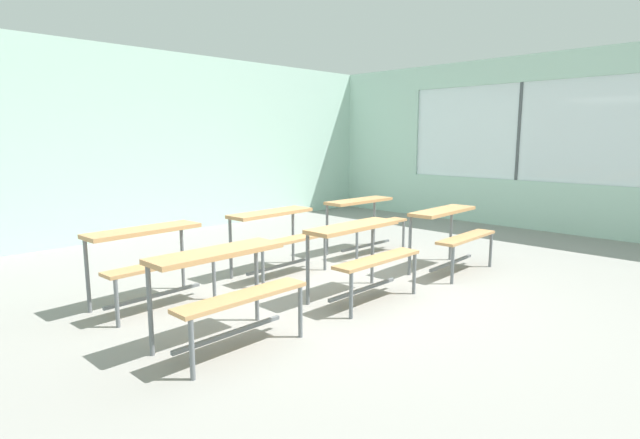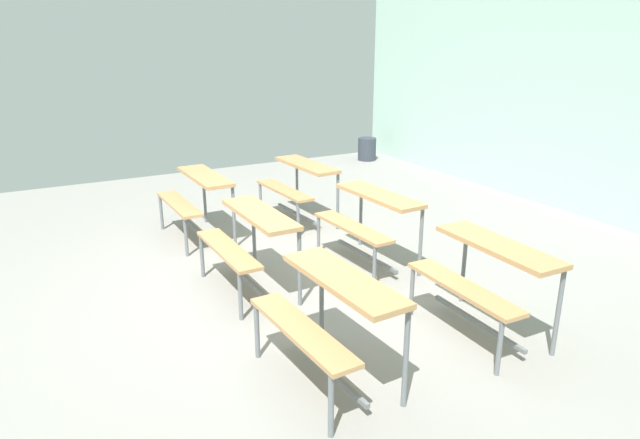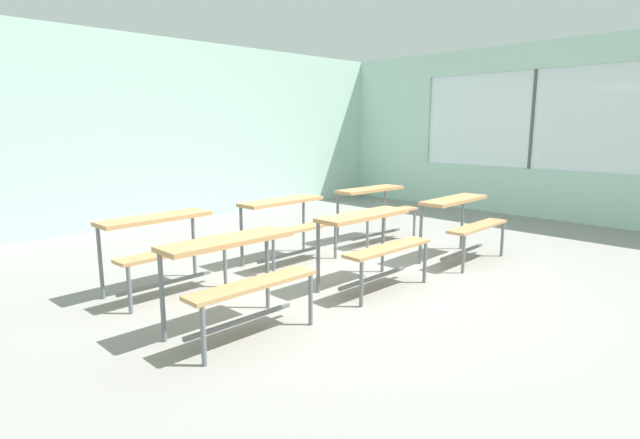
{
  "view_description": "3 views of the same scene",
  "coord_description": "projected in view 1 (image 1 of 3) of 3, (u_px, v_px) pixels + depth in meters",
  "views": [
    {
      "loc": [
        -3.8,
        -3.3,
        1.6
      ],
      "look_at": [
        -0.07,
        0.41,
        0.73
      ],
      "focal_mm": 28.0,
      "sensor_mm": 36.0,
      "label": 1
    },
    {
      "loc": [
        4.35,
        -1.89,
        2.25
      ],
      "look_at": [
        -0.67,
        0.86,
        0.35
      ],
      "focal_mm": 31.23,
      "sensor_mm": 36.0,
      "label": 2
    },
    {
      "loc": [
        -3.8,
        -3.3,
        1.6
      ],
      "look_at": [
        0.54,
        1.21,
        0.42
      ],
      "focal_mm": 28.0,
      "sensor_mm": 36.0,
      "label": 3
    }
  ],
  "objects": [
    {
      "name": "ground",
      "position": [
        353.0,
        295.0,
        5.22
      ],
      "size": [
        10.0,
        9.0,
        0.05
      ],
      "primitive_type": "cube",
      "color": "gray"
    },
    {
      "name": "wall_back",
      "position": [
        145.0,
        144.0,
        8.1
      ],
      "size": [
        10.0,
        0.12,
        3.0
      ],
      "primitive_type": "cube",
      "color": "silver",
      "rests_on": "ground"
    },
    {
      "name": "wall_right",
      "position": [
        555.0,
        147.0,
        8.38
      ],
      "size": [
        0.12,
        9.0,
        3.0
      ],
      "color": "silver",
      "rests_on": "ground"
    },
    {
      "name": "desk_bench_r0c0",
      "position": [
        226.0,
        275.0,
        3.81
      ],
      "size": [
        1.11,
        0.61,
        0.74
      ],
      "rotation": [
        0.0,
        0.0,
        0.02
      ],
      "color": "tan",
      "rests_on": "ground"
    },
    {
      "name": "desk_bench_r0c1",
      "position": [
        361.0,
        244.0,
        4.93
      ],
      "size": [
        1.11,
        0.6,
        0.74
      ],
      "rotation": [
        0.0,
        0.0,
        0.01
      ],
      "color": "tan",
      "rests_on": "ground"
    },
    {
      "name": "desk_bench_r0c2",
      "position": [
        451.0,
        225.0,
        5.99
      ],
      "size": [
        1.13,
        0.64,
        0.74
      ],
      "rotation": [
        0.0,
        0.0,
        0.05
      ],
      "color": "tan",
      "rests_on": "ground"
    },
    {
      "name": "desk_bench_r1c0",
      "position": [
        150.0,
        248.0,
        4.73
      ],
      "size": [
        1.13,
        0.65,
        0.74
      ],
      "rotation": [
        0.0,
        0.0,
        0.05
      ],
      "color": "tan",
      "rests_on": "ground"
    },
    {
      "name": "desk_bench_r1c1",
      "position": [
        278.0,
        227.0,
        5.84
      ],
      "size": [
        1.13,
        0.64,
        0.74
      ],
      "rotation": [
        0.0,
        0.0,
        0.05
      ],
      "color": "tan",
      "rests_on": "ground"
    },
    {
      "name": "desk_bench_r1c2",
      "position": [
        365.0,
        213.0,
        6.96
      ],
      "size": [
        1.11,
        0.61,
        0.74
      ],
      "rotation": [
        0.0,
        0.0,
        -0.02
      ],
      "color": "tan",
      "rests_on": "ground"
    }
  ]
}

